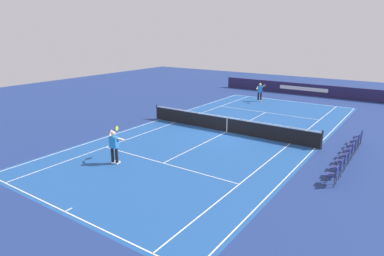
# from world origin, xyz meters

# --- Properties ---
(ground_plane) EXTENTS (60.00, 60.00, 0.00)m
(ground_plane) POSITION_xyz_m (0.00, 0.00, 0.00)
(ground_plane) COLOR navy
(court_slab) EXTENTS (24.20, 11.40, 0.00)m
(court_slab) POSITION_xyz_m (0.00, 0.00, 0.00)
(court_slab) COLOR #1E4C93
(court_slab) RESTS_ON ground_plane
(court_line_markings) EXTENTS (23.85, 11.05, 0.01)m
(court_line_markings) POSITION_xyz_m (0.00, 0.00, 0.00)
(court_line_markings) COLOR white
(court_line_markings) RESTS_ON ground_plane
(tennis_net) EXTENTS (0.10, 11.70, 1.08)m
(tennis_net) POSITION_xyz_m (0.00, 0.00, 0.49)
(tennis_net) COLOR #2D2D33
(tennis_net) RESTS_ON ground_plane
(stadium_barrier) EXTENTS (0.26, 17.00, 1.14)m
(stadium_barrier) POSITION_xyz_m (-15.90, 0.00, 0.57)
(stadium_barrier) COLOR #231E47
(stadium_barrier) RESTS_ON ground_plane
(tennis_player_near) EXTENTS (1.01, 0.84, 1.70)m
(tennis_player_near) POSITION_xyz_m (7.73, -1.90, 0.93)
(tennis_player_near) COLOR black
(tennis_player_near) RESTS_ON ground_plane
(tennis_player_far) EXTENTS (0.85, 1.01, 1.70)m
(tennis_player_far) POSITION_xyz_m (-10.31, -2.25, 0.93)
(tennis_player_far) COLOR black
(tennis_player_far) RESTS_ON ground_plane
(tennis_ball) EXTENTS (0.07, 0.07, 0.07)m
(tennis_ball) POSITION_xyz_m (-3.33, 2.33, 0.03)
(tennis_ball) COLOR #CCE01E
(tennis_ball) RESTS_ON ground_plane
(spectator_chair_0) EXTENTS (0.44, 0.44, 0.88)m
(spectator_chair_0) POSITION_xyz_m (-2.03, 7.34, 0.52)
(spectator_chair_0) COLOR #38383D
(spectator_chair_0) RESTS_ON ground_plane
(spectator_chair_1) EXTENTS (0.44, 0.44, 0.88)m
(spectator_chair_1) POSITION_xyz_m (-1.12, 7.34, 0.52)
(spectator_chair_1) COLOR #38383D
(spectator_chair_1) RESTS_ON ground_plane
(spectator_chair_2) EXTENTS (0.44, 0.44, 0.88)m
(spectator_chair_2) POSITION_xyz_m (-0.22, 7.34, 0.52)
(spectator_chair_2) COLOR #38383D
(spectator_chair_2) RESTS_ON ground_plane
(spectator_chair_3) EXTENTS (0.44, 0.44, 0.88)m
(spectator_chair_3) POSITION_xyz_m (0.68, 7.34, 0.52)
(spectator_chair_3) COLOR #38383D
(spectator_chair_3) RESTS_ON ground_plane
(spectator_chair_4) EXTENTS (0.44, 0.44, 0.88)m
(spectator_chair_4) POSITION_xyz_m (1.59, 7.34, 0.52)
(spectator_chair_4) COLOR #38383D
(spectator_chair_4) RESTS_ON ground_plane
(spectator_chair_5) EXTENTS (0.44, 0.44, 0.88)m
(spectator_chair_5) POSITION_xyz_m (2.49, 7.34, 0.52)
(spectator_chair_5) COLOR #38383D
(spectator_chair_5) RESTS_ON ground_plane
(spectator_chair_6) EXTENTS (0.44, 0.44, 0.88)m
(spectator_chair_6) POSITION_xyz_m (3.40, 7.34, 0.52)
(spectator_chair_6) COLOR #38383D
(spectator_chair_6) RESTS_ON ground_plane
(spectator_chair_7) EXTENTS (0.44, 0.44, 0.88)m
(spectator_chair_7) POSITION_xyz_m (4.30, 7.34, 0.52)
(spectator_chair_7) COLOR #38383D
(spectator_chair_7) RESTS_ON ground_plane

